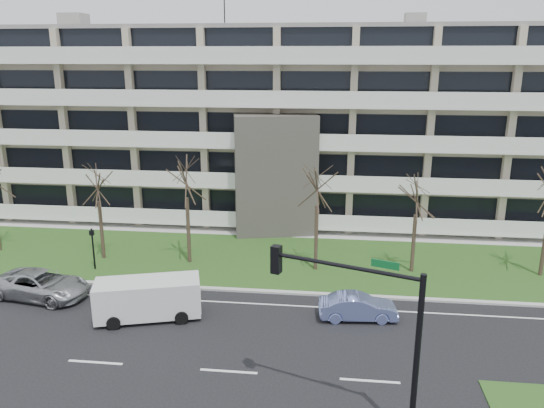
# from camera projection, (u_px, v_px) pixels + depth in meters

# --- Properties ---
(ground) EXTENTS (160.00, 160.00, 0.00)m
(ground) POSITION_uv_depth(u_px,v_px,m) (229.00, 371.00, 22.79)
(ground) COLOR black
(ground) RESTS_ON ground
(grass_verge) EXTENTS (90.00, 10.00, 0.06)m
(grass_verge) POSITION_uv_depth(u_px,v_px,m) (267.00, 259.00, 35.21)
(grass_verge) COLOR #26501A
(grass_verge) RESTS_ON ground
(curb) EXTENTS (90.00, 0.35, 0.12)m
(curb) POSITION_uv_depth(u_px,v_px,m) (256.00, 291.00, 30.42)
(curb) COLOR #B2B2AD
(curb) RESTS_ON ground
(sidewalk) EXTENTS (90.00, 2.00, 0.08)m
(sidewalk) POSITION_uv_depth(u_px,v_px,m) (276.00, 233.00, 40.46)
(sidewalk) COLOR #B2B2AD
(sidewalk) RESTS_ON ground
(lane_edge_line) EXTENTS (90.00, 0.12, 0.01)m
(lane_edge_line) POSITION_uv_depth(u_px,v_px,m) (252.00, 303.00, 29.00)
(lane_edge_line) COLOR white
(lane_edge_line) RESTS_ON ground
(apartment_building) EXTENTS (60.50, 15.10, 18.75)m
(apartment_building) POSITION_uv_depth(u_px,v_px,m) (284.00, 122.00, 44.93)
(apartment_building) COLOR beige
(apartment_building) RESTS_ON ground
(silver_pickup) EXTENTS (5.82, 3.39, 1.52)m
(silver_pickup) POSITION_uv_depth(u_px,v_px,m) (40.00, 284.00, 29.59)
(silver_pickup) COLOR #ABADB3
(silver_pickup) RESTS_ON ground
(blue_sedan) EXTENTS (4.10, 1.76, 1.31)m
(blue_sedan) POSITION_uv_depth(u_px,v_px,m) (358.00, 307.00, 27.18)
(blue_sedan) COLOR #7D8ED9
(blue_sedan) RESTS_ON ground
(white_van) EXTENTS (5.63, 3.36, 2.05)m
(white_van) POSITION_uv_depth(u_px,v_px,m) (149.00, 296.00, 27.16)
(white_van) COLOR silver
(white_van) RESTS_ON ground
(traffic_signal) EXTENTS (5.38, 2.18, 6.57)m
(traffic_signal) POSITION_uv_depth(u_px,v_px,m) (365.00, 320.00, 18.39)
(traffic_signal) COLOR black
(traffic_signal) RESTS_ON ground
(pedestrian_signal) EXTENTS (0.26, 0.20, 2.75)m
(pedestrian_signal) POSITION_uv_depth(u_px,v_px,m) (93.00, 244.00, 33.10)
(pedestrian_signal) COLOR black
(pedestrian_signal) RESTS_ON ground
(tree_2) EXTENTS (3.54, 3.54, 7.09)m
(tree_2) POSITION_uv_depth(u_px,v_px,m) (97.00, 178.00, 33.96)
(tree_2) COLOR #382B21
(tree_2) RESTS_ON ground
(tree_3) EXTENTS (3.93, 3.93, 7.86)m
(tree_3) POSITION_uv_depth(u_px,v_px,m) (186.00, 171.00, 33.08)
(tree_3) COLOR #382B21
(tree_3) RESTS_ON ground
(tree_4) EXTENTS (3.78, 3.78, 7.57)m
(tree_4) POSITION_uv_depth(u_px,v_px,m) (318.00, 179.00, 31.96)
(tree_4) COLOR #382B21
(tree_4) RESTS_ON ground
(tree_5) EXTENTS (3.34, 3.34, 6.68)m
(tree_5) POSITION_uv_depth(u_px,v_px,m) (417.00, 192.00, 31.84)
(tree_5) COLOR #382B21
(tree_5) RESTS_ON ground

